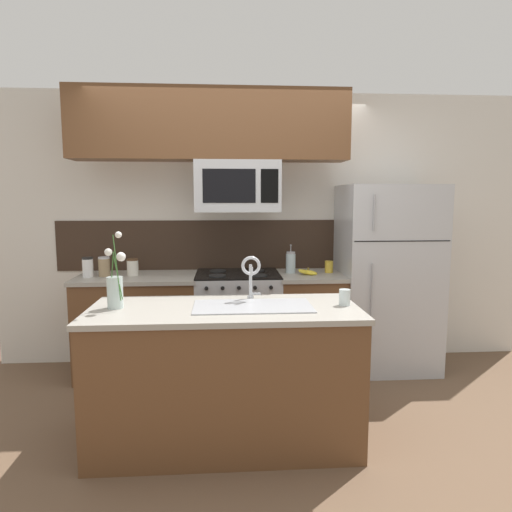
# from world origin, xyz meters

# --- Properties ---
(ground_plane) EXTENTS (10.00, 10.00, 0.00)m
(ground_plane) POSITION_xyz_m (0.00, 0.00, 0.00)
(ground_plane) COLOR brown
(rear_partition) EXTENTS (5.20, 0.10, 2.60)m
(rear_partition) POSITION_xyz_m (0.30, 1.28, 1.30)
(rear_partition) COLOR silver
(rear_partition) RESTS_ON ground
(splash_band) EXTENTS (3.44, 0.01, 0.48)m
(splash_band) POSITION_xyz_m (0.00, 1.22, 1.15)
(splash_band) COLOR #332319
(splash_band) RESTS_ON rear_partition
(back_counter_left) EXTENTS (1.08, 0.65, 0.91)m
(back_counter_left) POSITION_xyz_m (-0.90, 0.90, 0.46)
(back_counter_left) COLOR brown
(back_counter_left) RESTS_ON ground
(back_counter_right) EXTENTS (0.61, 0.65, 0.91)m
(back_counter_right) POSITION_xyz_m (0.67, 0.90, 0.46)
(back_counter_right) COLOR brown
(back_counter_right) RESTS_ON ground
(stove_range) EXTENTS (0.76, 0.64, 0.93)m
(stove_range) POSITION_xyz_m (0.00, 0.90, 0.46)
(stove_range) COLOR #B7BABF
(stove_range) RESTS_ON ground
(microwave) EXTENTS (0.74, 0.40, 0.45)m
(microwave) POSITION_xyz_m (0.00, 0.88, 1.71)
(microwave) COLOR #B7BABF
(upper_cabinet_band) EXTENTS (2.39, 0.34, 0.60)m
(upper_cabinet_band) POSITION_xyz_m (-0.23, 0.85, 2.23)
(upper_cabinet_band) COLOR brown
(refrigerator) EXTENTS (0.87, 0.74, 1.72)m
(refrigerator) POSITION_xyz_m (1.40, 0.92, 0.86)
(refrigerator) COLOR #B7BABF
(refrigerator) RESTS_ON ground
(storage_jar_tall) EXTENTS (0.09, 0.09, 0.18)m
(storage_jar_tall) POSITION_xyz_m (-1.33, 0.87, 1.00)
(storage_jar_tall) COLOR silver
(storage_jar_tall) RESTS_ON back_counter_left
(storage_jar_medium) EXTENTS (0.10, 0.10, 0.18)m
(storage_jar_medium) POSITION_xyz_m (-1.19, 0.89, 1.00)
(storage_jar_medium) COLOR #997F5B
(storage_jar_medium) RESTS_ON back_counter_left
(storage_jar_short) EXTENTS (0.10, 0.10, 0.15)m
(storage_jar_short) POSITION_xyz_m (-0.95, 0.92, 0.99)
(storage_jar_short) COLOR silver
(storage_jar_short) RESTS_ON back_counter_left
(banana_bunch) EXTENTS (0.19, 0.15, 0.08)m
(banana_bunch) POSITION_xyz_m (0.64, 0.84, 0.93)
(banana_bunch) COLOR yellow
(banana_bunch) RESTS_ON back_counter_right
(french_press) EXTENTS (0.09, 0.09, 0.27)m
(french_press) POSITION_xyz_m (0.50, 0.96, 1.01)
(french_press) COLOR silver
(french_press) RESTS_ON back_counter_right
(coffee_tin) EXTENTS (0.08, 0.08, 0.11)m
(coffee_tin) POSITION_xyz_m (0.86, 0.95, 0.97)
(coffee_tin) COLOR gold
(coffee_tin) RESTS_ON back_counter_right
(island_counter) EXTENTS (1.73, 0.74, 0.91)m
(island_counter) POSITION_xyz_m (-0.12, -0.35, 0.46)
(island_counter) COLOR brown
(island_counter) RESTS_ON ground
(kitchen_sink) EXTENTS (0.76, 0.39, 0.16)m
(kitchen_sink) POSITION_xyz_m (0.06, -0.35, 0.84)
(kitchen_sink) COLOR #ADAFB5
(kitchen_sink) RESTS_ON island_counter
(sink_faucet) EXTENTS (0.14, 0.14, 0.31)m
(sink_faucet) POSITION_xyz_m (0.06, -0.16, 1.11)
(sink_faucet) COLOR #B7BABF
(sink_faucet) RESTS_ON island_counter
(spare_glass) EXTENTS (0.07, 0.07, 0.11)m
(spare_glass) POSITION_xyz_m (0.66, -0.35, 0.96)
(spare_glass) COLOR silver
(spare_glass) RESTS_ON island_counter
(flower_vase) EXTENTS (0.14, 0.16, 0.49)m
(flower_vase) POSITION_xyz_m (-0.81, -0.33, 1.03)
(flower_vase) COLOR silver
(flower_vase) RESTS_ON island_counter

